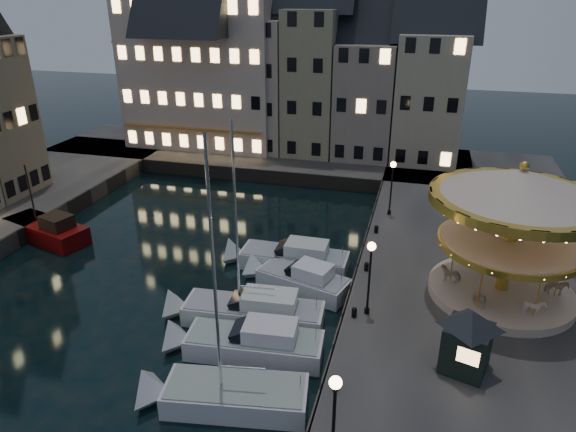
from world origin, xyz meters
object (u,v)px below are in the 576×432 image
(bollard_c, at_px, (366,266))
(carousel, at_px, (516,211))
(streetlamp_b, at_px, (370,268))
(motorboat_d, at_px, (297,279))
(bollard_b, at_px, (354,312))
(motorboat_a, at_px, (223,395))
(bollard_d, at_px, (376,229))
(motorboat_e, at_px, (288,258))
(red_fishing_boat, at_px, (48,231))
(ticket_kiosk, at_px, (469,330))
(streetlamp_c, at_px, (392,180))
(motorboat_b, at_px, (247,343))
(streetlamp_a, at_px, (334,412))
(bollard_a, at_px, (335,384))
(motorboat_c, at_px, (246,311))

(bollard_c, height_order, carousel, carousel)
(streetlamp_b, bearing_deg, motorboat_d, 143.47)
(bollard_b, bearing_deg, motorboat_a, -127.18)
(bollard_d, distance_m, motorboat_a, 17.55)
(bollard_c, relative_size, motorboat_e, 0.07)
(red_fishing_boat, bearing_deg, motorboat_e, 2.05)
(streetlamp_b, distance_m, motorboat_e, 9.01)
(ticket_kiosk, bearing_deg, streetlamp_c, 105.77)
(streetlamp_b, bearing_deg, bollard_b, -140.19)
(bollard_b, xyz_separation_m, motorboat_b, (-4.99, -2.75, -0.96))
(bollard_d, xyz_separation_m, motorboat_b, (-4.99, -13.25, -0.96))
(motorboat_a, xyz_separation_m, red_fishing_boat, (-18.63, 12.12, 0.15))
(red_fishing_boat, bearing_deg, bollard_b, -13.83)
(streetlamp_a, relative_size, bollard_d, 7.32)
(streetlamp_b, xyz_separation_m, bollard_d, (-0.60, 10.00, -2.41))
(streetlamp_b, height_order, motorboat_e, streetlamp_b)
(bollard_a, xyz_separation_m, motorboat_a, (-4.81, -0.84, -1.06))
(streetlamp_a, bearing_deg, bollard_b, 93.61)
(bollard_d, distance_m, ticket_kiosk, 14.34)
(streetlamp_a, height_order, motorboat_a, motorboat_a)
(streetlamp_b, height_order, motorboat_d, streetlamp_b)
(ticket_kiosk, bearing_deg, motorboat_e, 139.34)
(motorboat_d, distance_m, motorboat_e, 2.78)
(motorboat_b, height_order, motorboat_d, same)
(motorboat_d, bearing_deg, carousel, 1.08)
(motorboat_b, relative_size, motorboat_e, 0.98)
(bollard_a, distance_m, motorboat_a, 5.00)
(red_fishing_boat, xyz_separation_m, carousel, (30.99, -1.61, 5.75))
(red_fishing_boat, bearing_deg, carousel, -2.97)
(bollard_d, distance_m, motorboat_b, 14.19)
(streetlamp_c, height_order, motorboat_d, streetlamp_c)
(bollard_b, xyz_separation_m, carousel, (7.54, 4.16, 4.84))
(bollard_d, bearing_deg, bollard_b, -90.00)
(streetlamp_c, bearing_deg, motorboat_e, -127.89)
(streetlamp_c, xyz_separation_m, motorboat_c, (-6.52, -14.12, -3.34))
(streetlamp_b, xyz_separation_m, motorboat_d, (-4.65, 3.44, -3.38))
(streetlamp_b, xyz_separation_m, streetlamp_c, (0.00, 13.50, 0.00))
(streetlamp_c, bearing_deg, bollard_d, -99.73)
(motorboat_a, bearing_deg, ticket_kiosk, 19.81)
(streetlamp_b, distance_m, motorboat_a, 9.39)
(motorboat_b, bearing_deg, red_fishing_boat, 155.22)
(bollard_a, xyz_separation_m, red_fishing_boat, (-23.44, 11.27, -0.91))
(bollard_b, distance_m, motorboat_b, 5.78)
(streetlamp_b, height_order, ticket_kiosk, streetlamp_b)
(motorboat_b, bearing_deg, carousel, 28.87)
(motorboat_d, bearing_deg, motorboat_c, -114.71)
(streetlamp_b, distance_m, bollard_a, 6.50)
(bollard_a, distance_m, bollard_b, 5.50)
(bollard_c, height_order, red_fishing_boat, red_fishing_boat)
(streetlamp_b, bearing_deg, streetlamp_a, -90.00)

